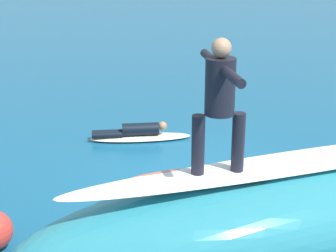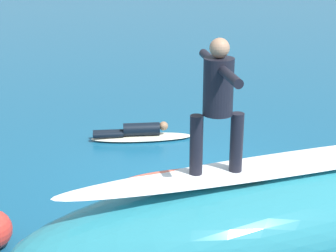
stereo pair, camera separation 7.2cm
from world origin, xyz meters
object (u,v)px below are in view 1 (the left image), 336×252
object	(u,v)px
surfboard_paddling	(141,137)
surfer_paddling	(135,130)
surfboard_riding	(217,175)
surfer_riding	(220,97)

from	to	relation	value
surfboard_paddling	surfer_paddling	xyz separation A→B (m)	(0.12, -0.04, 0.18)
surfboard_riding	surfer_riding	size ratio (longest dim) A/B	1.37
surfboard_paddling	surfer_paddling	world-z (taller)	surfer_paddling
surfboard_paddling	surfer_paddling	distance (m)	0.22
surfer_riding	surfboard_paddling	xyz separation A→B (m)	(-0.94, -5.17, -2.43)
surfer_riding	surfer_paddling	xyz separation A→B (m)	(-0.82, -5.21, -2.25)
surfboard_riding	surfer_paddling	xyz separation A→B (m)	(-0.82, -5.21, -1.25)
surfboard_riding	surfboard_paddling	world-z (taller)	surfboard_riding
surfboard_riding	surfer_paddling	world-z (taller)	surfboard_riding
surfboard_riding	surfer_riding	bearing A→B (deg)	-103.19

